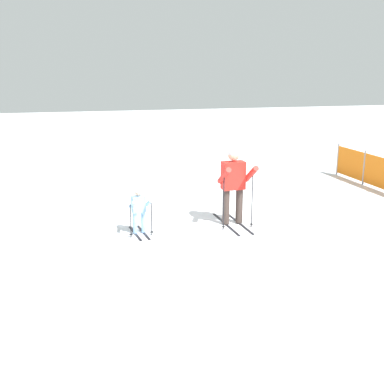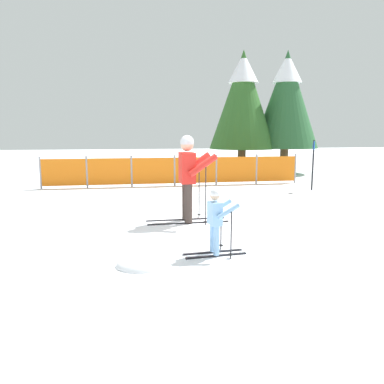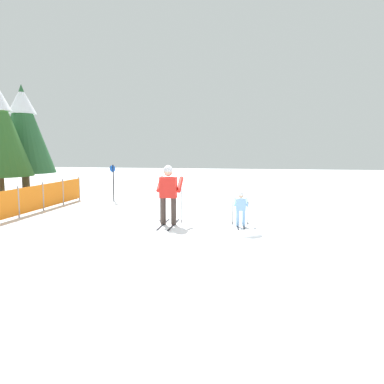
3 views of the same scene
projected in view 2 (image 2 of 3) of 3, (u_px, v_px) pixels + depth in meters
name	position (u px, v px, depth m)	size (l,w,h in m)	color
ground_plane	(203.00, 224.00, 7.23)	(60.00, 60.00, 0.00)	white
skier_adult	(188.00, 171.00, 7.27)	(1.61, 0.73, 1.70)	black
skier_child	(216.00, 217.00, 5.37)	(0.93, 0.50, 0.98)	black
safety_fence	(175.00, 170.00, 12.19)	(8.40, 0.14, 1.00)	gray
conifer_far	(286.00, 98.00, 15.53)	(2.72, 2.72, 5.04)	#4C3823
conifer_near	(243.00, 98.00, 15.15)	(2.68, 2.68, 4.97)	#4C3823
trail_marker	(313.00, 160.00, 11.21)	(0.11, 0.27, 1.51)	black
snow_mound	(143.00, 265.00, 5.02)	(0.71, 0.60, 0.28)	white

